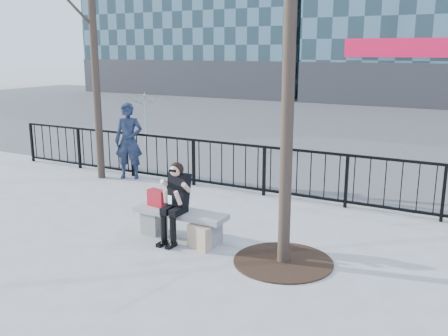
% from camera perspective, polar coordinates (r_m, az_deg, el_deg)
% --- Properties ---
extents(ground, '(120.00, 120.00, 0.00)m').
position_cam_1_polar(ground, '(8.58, -4.95, -7.97)').
color(ground, gray).
rests_on(ground, ground).
extents(street_surface, '(60.00, 23.00, 0.01)m').
position_cam_1_polar(street_surface, '(22.32, 16.75, 4.82)').
color(street_surface, '#474747').
rests_on(street_surface, ground).
extents(railing, '(14.00, 0.06, 1.10)m').
position_cam_1_polar(railing, '(10.93, 3.65, -0.20)').
color(railing, black).
rests_on(railing, ground).
extents(tree_grate, '(1.50, 1.50, 0.02)m').
position_cam_1_polar(tree_grate, '(7.68, 6.77, -10.56)').
color(tree_grate, black).
rests_on(tree_grate, ground).
extents(bench_main, '(1.65, 0.46, 0.49)m').
position_cam_1_polar(bench_main, '(8.48, -4.99, -6.07)').
color(bench_main, slate).
rests_on(bench_main, ground).
extents(seated_woman, '(0.50, 0.64, 1.34)m').
position_cam_1_polar(seated_woman, '(8.23, -5.65, -3.97)').
color(seated_woman, black).
rests_on(seated_woman, ground).
extents(handbag, '(0.37, 0.22, 0.29)m').
position_cam_1_polar(handbag, '(8.65, -7.63, -3.42)').
color(handbag, maroon).
rests_on(handbag, bench_main).
extents(shopping_bag, '(0.43, 0.24, 0.38)m').
position_cam_1_polar(shopping_bag, '(8.05, -2.84, -7.93)').
color(shopping_bag, tan).
rests_on(shopping_bag, ground).
extents(standing_man, '(0.81, 0.70, 1.87)m').
position_cam_1_polar(standing_man, '(12.43, -10.83, 3.05)').
color(standing_man, black).
rests_on(standing_man, ground).
extents(vendor_umbrella, '(2.10, 2.13, 1.78)m').
position_cam_1_polar(vendor_umbrella, '(16.66, -9.09, 5.55)').
color(vendor_umbrella, yellow).
rests_on(vendor_umbrella, ground).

